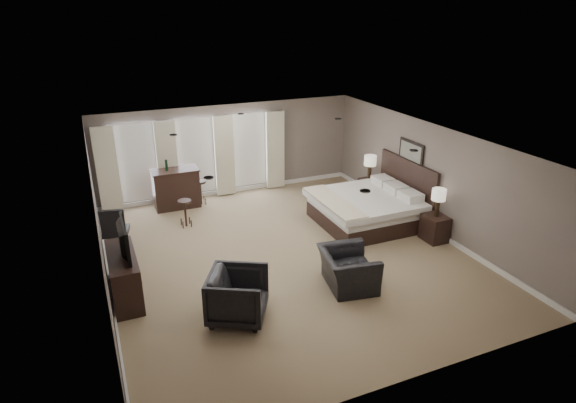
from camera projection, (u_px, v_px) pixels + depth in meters
name	position (u px, v px, depth m)	size (l,w,h in m)	color
room	(287.00, 201.00, 10.20)	(7.60, 8.60, 2.64)	#867255
window_bay	(196.00, 158.00, 13.38)	(5.25, 0.20, 2.30)	silver
bed	(370.00, 195.00, 11.99)	(2.41, 2.30, 1.53)	silver
nightstand_near	(435.00, 228.00, 11.25)	(0.47, 0.57, 0.62)	black
nightstand_far	(368.00, 189.00, 13.73)	(0.43, 0.52, 0.57)	black
lamp_near	(438.00, 203.00, 11.01)	(0.32, 0.32, 0.66)	beige
lamp_far	(370.00, 168.00, 13.49)	(0.34, 0.34, 0.71)	beige
wall_art	(411.00, 152.00, 12.02)	(0.04, 0.96, 0.56)	slate
dresser	(124.00, 276.00, 8.99)	(0.50, 1.55, 0.90)	black
tv	(120.00, 251.00, 8.79)	(1.10, 0.63, 0.14)	black
armchair_near	(348.00, 263.00, 9.34)	(1.13, 0.74, 0.99)	black
armchair_far	(238.00, 293.00, 8.36)	(0.97, 0.91, 1.00)	black
bar_counter	(176.00, 188.00, 13.05)	(1.24, 0.65, 1.08)	black
bar_stool_left	(185.00, 213.00, 11.96)	(0.33, 0.33, 0.70)	black
bar_stool_right	(201.00, 192.00, 13.32)	(0.32, 0.32, 0.68)	black
desk_chair	(116.00, 230.00, 10.55)	(0.59, 0.59, 1.16)	black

